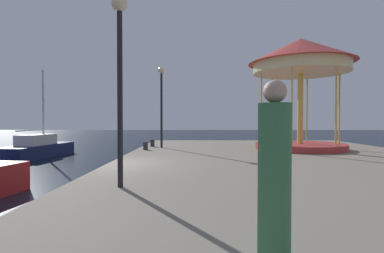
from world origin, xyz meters
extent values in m
plane|color=black|center=(0.00, 0.00, 0.00)|extent=(120.00, 120.00, 0.00)
cube|color=gray|center=(6.70, 0.00, 0.40)|extent=(13.41, 23.69, 0.80)
cube|color=#19214C|center=(-6.69, 7.90, 0.40)|extent=(2.35, 5.65, 0.79)
cube|color=beige|center=(-6.70, 7.81, 1.11)|extent=(1.50, 2.53, 0.63)
cylinder|color=silver|center=(-6.63, 8.50, 3.14)|extent=(0.12, 0.12, 4.69)
cylinder|color=silver|center=(-6.76, 7.27, 1.69)|extent=(0.34, 2.46, 0.08)
cylinder|color=#B23333|center=(8.45, 5.10, 0.95)|extent=(4.51, 4.51, 0.30)
cylinder|color=gold|center=(8.45, 5.10, 2.90)|extent=(0.28, 0.28, 3.61)
cylinder|color=#F2E099|center=(8.45, 5.10, 4.96)|extent=(4.78, 4.78, 0.50)
cone|color=#C63D38|center=(8.45, 5.10, 5.85)|extent=(5.31, 5.31, 1.28)
cylinder|color=gold|center=(10.46, 5.10, 2.90)|extent=(0.08, 0.08, 3.61)
cylinder|color=gold|center=(9.46, 6.84, 2.90)|extent=(0.08, 0.08, 3.61)
cylinder|color=gold|center=(7.45, 6.84, 2.90)|extent=(0.08, 0.08, 3.61)
cylinder|color=gold|center=(6.45, 5.10, 2.90)|extent=(0.08, 0.08, 3.61)
cylinder|color=gold|center=(7.45, 3.37, 2.90)|extent=(0.08, 0.08, 3.61)
cylinder|color=gold|center=(9.46, 3.37, 2.90)|extent=(0.08, 0.08, 3.61)
cylinder|color=black|center=(1.36, -3.55, 2.75)|extent=(0.12, 0.12, 3.89)
sphere|color=#F9E5B2|center=(1.36, -3.55, 4.87)|extent=(0.36, 0.36, 0.36)
cylinder|color=black|center=(1.20, 5.92, 2.82)|extent=(0.12, 0.12, 4.04)
sphere|color=#F9E5B2|center=(1.20, 5.92, 5.02)|extent=(0.36, 0.36, 0.36)
cylinder|color=#2D2D33|center=(0.60, 6.61, 1.00)|extent=(0.24, 0.24, 0.40)
cylinder|color=#2D2D33|center=(0.52, 4.72, 1.00)|extent=(0.24, 0.24, 0.40)
cylinder|color=#387247|center=(3.85, -7.04, 1.64)|extent=(0.34, 0.34, 1.67)
sphere|color=tan|center=(3.85, -7.04, 2.59)|extent=(0.24, 0.24, 0.24)
cylinder|color=#387247|center=(7.38, 8.83, 1.60)|extent=(0.34, 0.34, 1.60)
sphere|color=tan|center=(7.38, 8.83, 2.52)|extent=(0.24, 0.24, 0.24)
cylinder|color=#937A4C|center=(8.81, 9.16, 1.62)|extent=(0.34, 0.34, 1.64)
sphere|color=tan|center=(8.81, 9.16, 2.56)|extent=(0.24, 0.24, 0.24)
camera|label=1|loc=(3.02, -10.07, 2.29)|focal=27.47mm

